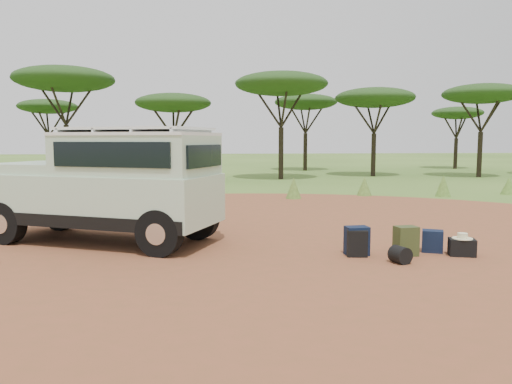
{
  "coord_description": "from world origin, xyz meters",
  "views": [
    {
      "loc": [
        -0.43,
        -10.13,
        2.23
      ],
      "look_at": [
        0.83,
        1.51,
        1.0
      ],
      "focal_mm": 35.0,
      "sensor_mm": 36.0,
      "label": 1
    }
  ],
  "objects": [
    {
      "name": "hard_case",
      "position": [
        4.53,
        -1.19,
        0.17
      ],
      "size": [
        0.55,
        0.46,
        0.34
      ],
      "primitive_type": "cube",
      "rotation": [
        0.0,
        0.0,
        -0.3
      ],
      "color": "black",
      "rests_on": "ground"
    },
    {
      "name": "safari_hat",
      "position": [
        4.53,
        -1.19,
        0.38
      ],
      "size": [
        0.38,
        0.38,
        0.11
      ],
      "color": "beige",
      "rests_on": "hard_case"
    },
    {
      "name": "acacia_treeline",
      "position": [
        0.75,
        19.81,
        4.87
      ],
      "size": [
        46.7,
        13.2,
        6.26
      ],
      "color": "black",
      "rests_on": "ground"
    },
    {
      "name": "stuff_sack",
      "position": [
        3.11,
        -1.62,
        0.16
      ],
      "size": [
        0.4,
        0.4,
        0.32
      ],
      "primitive_type": "cylinder",
      "rotation": [
        1.57,
        0.0,
        0.33
      ],
      "color": "black",
      "rests_on": "ground"
    },
    {
      "name": "ground",
      "position": [
        0.0,
        0.0,
        0.0
      ],
      "size": [
        140.0,
        140.0,
        0.0
      ],
      "primitive_type": "plane",
      "color": "#456925",
      "rests_on": "ground"
    },
    {
      "name": "grass_fringe",
      "position": [
        0.12,
        8.67,
        0.4
      ],
      "size": [
        36.6,
        1.6,
        0.9
      ],
      "color": "#456925",
      "rests_on": "ground"
    },
    {
      "name": "backpack_navy",
      "position": [
        2.53,
        -0.91,
        0.28
      ],
      "size": [
        0.45,
        0.34,
        0.56
      ],
      "primitive_type": "cube",
      "rotation": [
        0.0,
        0.0,
        0.07
      ],
      "color": "#101932",
      "rests_on": "ground"
    },
    {
      "name": "dirt_clearing",
      "position": [
        0.0,
        0.0,
        0.0
      ],
      "size": [
        23.0,
        23.0,
        0.01
      ],
      "primitive_type": "cylinder",
      "color": "brown",
      "rests_on": "ground"
    },
    {
      "name": "safari_vehicle",
      "position": [
        -2.43,
        0.89,
        1.2
      ],
      "size": [
        5.43,
        3.89,
        2.48
      ],
      "rotation": [
        0.0,
        0.0,
        -0.42
      ],
      "color": "#B3CFB1",
      "rests_on": "ground"
    },
    {
      "name": "duffel_navy",
      "position": [
        4.1,
        -0.82,
        0.22
      ],
      "size": [
        0.48,
        0.44,
        0.44
      ],
      "primitive_type": "cube",
      "rotation": [
        0.0,
        0.0,
        -0.44
      ],
      "color": "#101932",
      "rests_on": "ground"
    },
    {
      "name": "backpack_black",
      "position": [
        2.5,
        -1.01,
        0.26
      ],
      "size": [
        0.41,
        0.33,
        0.52
      ],
      "primitive_type": "cube",
      "rotation": [
        0.0,
        0.0,
        -0.15
      ],
      "color": "black",
      "rests_on": "ground"
    },
    {
      "name": "backpack_olive",
      "position": [
        3.45,
        -1.06,
        0.29
      ],
      "size": [
        0.45,
        0.35,
        0.57
      ],
      "primitive_type": "cube",
      "rotation": [
        0.0,
        0.0,
        0.13
      ],
      "color": "#3E4620",
      "rests_on": "ground"
    }
  ]
}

